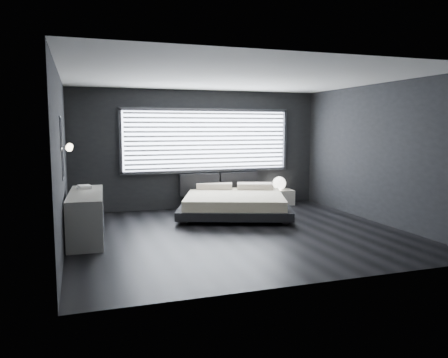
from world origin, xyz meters
name	(u,v)px	position (x,y,z in m)	size (l,w,h in m)	color
room	(239,157)	(0.00, 0.00, 1.40)	(6.04, 6.00, 2.80)	black
window	(208,141)	(0.20, 2.70, 1.61)	(4.14, 0.09, 1.52)	white
headboard	(219,183)	(0.48, 2.64, 0.57)	(1.96, 0.16, 0.52)	black
sconce_near	(69,148)	(-2.88, 0.05, 1.60)	(0.18, 0.11, 0.11)	silver
sconce_far	(70,146)	(-2.88, 0.65, 1.60)	(0.18, 0.11, 0.11)	silver
wall_art_upper	(61,133)	(-2.98, -0.55, 1.85)	(0.01, 0.48, 0.48)	#47474C
wall_art_lower	(63,164)	(-2.98, -0.30, 1.38)	(0.01, 0.48, 0.48)	#47474C
bed	(234,202)	(0.49, 1.59, 0.28)	(2.96, 2.90, 0.61)	black
nightstand	(280,197)	(2.03, 2.50, 0.18)	(0.63, 0.52, 0.37)	silver
orb_lamp	(279,183)	(2.00, 2.48, 0.53)	(0.33, 0.33, 0.33)	white
dresser	(87,215)	(-2.65, 0.48, 0.40)	(0.67, 2.04, 0.81)	silver
book_stack	(84,187)	(-2.66, 0.98, 0.84)	(0.27, 0.35, 0.07)	silver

